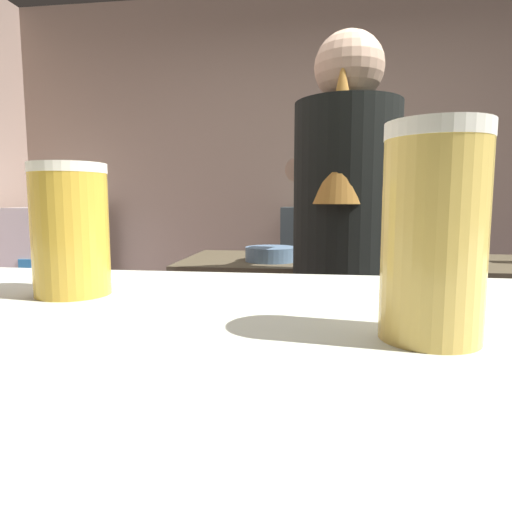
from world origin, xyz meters
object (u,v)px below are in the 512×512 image
(bartender, at_px, (344,255))
(chefs_knife, at_px, (408,261))
(pint_glass_near, at_px, (433,234))
(pint_glass_far, at_px, (71,230))
(bottle_olive_oil, at_px, (325,194))
(bottle_hot_sauce, at_px, (393,197))
(mixing_bowl, at_px, (271,254))
(mini_fridge, at_px, (60,280))

(bartender, xyz_separation_m, chefs_knife, (0.28, 0.40, -0.07))
(pint_glass_near, bearing_deg, pint_glass_far, 161.90)
(bottle_olive_oil, height_order, bottle_hot_sauce, bottle_olive_oil)
(pint_glass_near, relative_size, bottle_hot_sauce, 0.80)
(bartender, height_order, chefs_knife, bartender)
(pint_glass_far, relative_size, bottle_olive_oil, 0.54)
(pint_glass_far, distance_m, bottle_hot_sauce, 2.99)
(bartender, height_order, pint_glass_far, bartender)
(mixing_bowl, height_order, bottle_hot_sauce, bottle_hot_sauce)
(pint_glass_near, bearing_deg, bottle_olive_oil, 90.63)
(chefs_knife, relative_size, bottle_hot_sauce, 1.27)
(mixing_bowl, distance_m, chefs_knife, 0.56)
(bottle_olive_oil, bearing_deg, bartender, -88.76)
(bottle_olive_oil, bearing_deg, bottle_hot_sauce, -7.19)
(mini_fridge, height_order, pint_glass_near, pint_glass_near)
(bartender, relative_size, pint_glass_far, 12.20)
(mini_fridge, relative_size, bottle_olive_oil, 4.35)
(bartender, bearing_deg, mixing_bowl, 51.18)
(pint_glass_near, distance_m, pint_glass_far, 0.35)
(chefs_knife, bearing_deg, bartender, -113.05)
(mini_fridge, bearing_deg, pint_glass_near, -54.16)
(mini_fridge, distance_m, pint_glass_near, 3.51)
(chefs_knife, relative_size, pint_glass_near, 1.58)
(bottle_hot_sauce, bearing_deg, bartender, -103.52)
(pint_glass_near, relative_size, bottle_olive_oil, 0.60)
(mixing_bowl, xyz_separation_m, pint_glass_near, (0.27, -1.53, 0.20))
(bartender, height_order, mixing_bowl, bartender)
(bartender, distance_m, mixing_bowl, 0.47)
(mini_fridge, distance_m, bottle_hot_sauce, 2.56)
(bottle_olive_oil, bearing_deg, chefs_knife, -77.78)
(chefs_knife, height_order, bottle_hot_sauce, bottle_hot_sauce)
(chefs_knife, relative_size, bottle_olive_oil, 0.95)
(mini_fridge, xyz_separation_m, bottle_hot_sauce, (2.48, 0.19, 0.62))
(chefs_knife, relative_size, pint_glass_far, 1.75)
(bartender, relative_size, mixing_bowl, 7.76)
(pint_glass_near, distance_m, bottle_olive_oil, 3.06)
(bottle_hot_sauce, bearing_deg, chefs_knife, -96.36)
(mini_fridge, bearing_deg, pint_glass_far, -57.91)
(mixing_bowl, bearing_deg, bottle_olive_oil, 81.00)
(bottle_olive_oil, bearing_deg, mini_fridge, -172.97)
(mixing_bowl, bearing_deg, pint_glass_near, -79.85)
(bartender, height_order, pint_glass_near, bartender)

